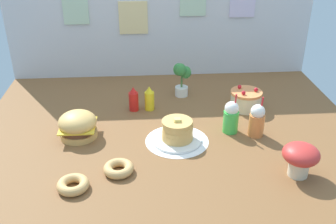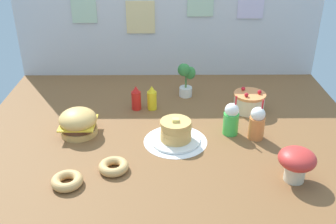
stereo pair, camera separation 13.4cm
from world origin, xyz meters
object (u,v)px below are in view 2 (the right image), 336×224
at_px(pancake_stack, 176,132).
at_px(donut_chocolate, 114,166).
at_px(orange_float_cup, 257,123).
at_px(cream_soda_cup, 231,119).
at_px(donut_pink_glaze, 67,181).
at_px(burger, 78,122).
at_px(potted_plant, 186,78).
at_px(layer_cake, 249,102).
at_px(mustard_bottle, 152,98).
at_px(ketchup_bottle, 136,98).
at_px(mushroom_stool, 297,162).

distance_m(pancake_stack, donut_chocolate, 0.44).
relative_size(pancake_stack, orange_float_cup, 1.13).
relative_size(cream_soda_cup, donut_pink_glaze, 1.61).
relative_size(burger, pancake_stack, 0.78).
bearing_deg(cream_soda_cup, potted_plant, 114.70).
distance_m(layer_cake, cream_soda_cup, 0.35).
distance_m(orange_float_cup, potted_plant, 0.71).
bearing_deg(pancake_stack, burger, 170.64).
xyz_separation_m(pancake_stack, donut_chocolate, (-0.33, -0.29, -0.04)).
relative_size(burger, donut_chocolate, 1.43).
height_order(cream_soda_cup, orange_float_cup, same).
xyz_separation_m(orange_float_cup, potted_plant, (-0.39, 0.59, 0.04)).
xyz_separation_m(mustard_bottle, donut_chocolate, (-0.18, -0.71, -0.05)).
bearing_deg(donut_pink_glaze, ketchup_bottle, 70.48).
bearing_deg(mustard_bottle, cream_soda_cup, -34.32).
relative_size(layer_cake, ketchup_bottle, 1.25).
distance_m(burger, cream_soda_cup, 0.93).
height_order(ketchup_bottle, donut_pink_glaze, ketchup_bottle).
bearing_deg(cream_soda_cup, orange_float_cup, -19.84).
bearing_deg(mushroom_stool, pancake_stack, 147.87).
height_order(layer_cake, potted_plant, potted_plant).
xyz_separation_m(donut_chocolate, mushroom_stool, (0.93, -0.09, 0.09)).
height_order(orange_float_cup, potted_plant, potted_plant).
distance_m(burger, layer_cake, 1.14).
xyz_separation_m(pancake_stack, orange_float_cup, (0.48, 0.04, 0.04)).
relative_size(ketchup_bottle, donut_pink_glaze, 1.08).
relative_size(pancake_stack, donut_pink_glaze, 1.83).
height_order(ketchup_bottle, mushroom_stool, mushroom_stool).
bearing_deg(burger, orange_float_cup, -3.13).
height_order(pancake_stack, potted_plant, potted_plant).
xyz_separation_m(burger, potted_plant, (0.68, 0.53, 0.06)).
xyz_separation_m(ketchup_bottle, donut_chocolate, (-0.08, -0.71, -0.05)).
height_order(layer_cake, mustard_bottle, mustard_bottle).
bearing_deg(ketchup_bottle, burger, -135.33).
height_order(layer_cake, cream_soda_cup, cream_soda_cup).
bearing_deg(pancake_stack, donut_pink_glaze, -143.78).
bearing_deg(orange_float_cup, cream_soda_cup, 160.16).
height_order(orange_float_cup, donut_chocolate, orange_float_cup).
distance_m(ketchup_bottle, cream_soda_cup, 0.68).
distance_m(ketchup_bottle, potted_plant, 0.41).
bearing_deg(donut_pink_glaze, orange_float_cup, 23.18).
bearing_deg(mustard_bottle, donut_pink_glaze, -115.82).
bearing_deg(donut_chocolate, ketchup_bottle, 83.92).
relative_size(ketchup_bottle, mushroom_stool, 0.91).
bearing_deg(layer_cake, burger, -164.89).
bearing_deg(mustard_bottle, mushroom_stool, -46.94).
height_order(cream_soda_cup, mushroom_stool, cream_soda_cup).
bearing_deg(potted_plant, ketchup_bottle, -149.24).
relative_size(burger, donut_pink_glaze, 1.43).
xyz_separation_m(burger, donut_chocolate, (0.26, -0.38, -0.05)).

